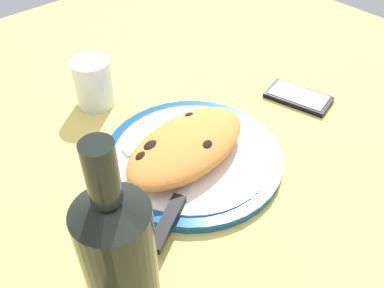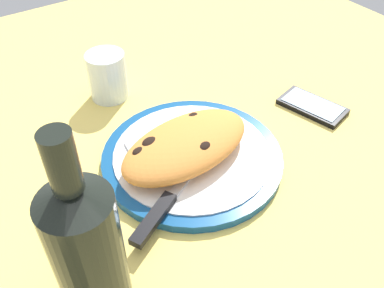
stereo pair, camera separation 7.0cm
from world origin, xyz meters
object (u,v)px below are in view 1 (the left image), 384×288
(plate, at_px, (192,157))
(smartphone, at_px, (298,97))
(knife, at_px, (176,206))
(wine_bottle, at_px, (120,264))
(water_glass, at_px, (94,85))
(calzone, at_px, (187,146))
(fork, at_px, (157,139))

(plate, relative_size, smartphone, 2.20)
(knife, height_order, wine_bottle, wine_bottle)
(water_glass, bearing_deg, wine_bottle, 62.47)
(knife, bearing_deg, calzone, -139.97)
(water_glass, bearing_deg, plate, 96.68)
(calzone, bearing_deg, smartphone, 177.42)
(fork, height_order, knife, knife)
(knife, height_order, water_glass, water_glass)
(plate, height_order, knife, knife)
(smartphone, xyz_separation_m, water_glass, (0.31, -0.27, 0.04))
(calzone, relative_size, knife, 1.15)
(calzone, bearing_deg, fork, -80.98)
(plate, bearing_deg, knife, 36.38)
(wine_bottle, bearing_deg, calzone, -146.24)
(plate, xyz_separation_m, knife, (0.10, 0.07, 0.01))
(knife, xyz_separation_m, water_glass, (-0.07, -0.33, 0.02))
(smartphone, bearing_deg, fork, -14.57)
(fork, distance_m, water_glass, 0.19)
(calzone, xyz_separation_m, knife, (0.09, 0.07, -0.02))
(calzone, height_order, knife, calzone)
(knife, relative_size, water_glass, 2.29)
(wine_bottle, bearing_deg, water_glass, -117.53)
(fork, xyz_separation_m, smartphone, (-0.30, 0.08, -0.01))
(calzone, distance_m, water_glass, 0.25)
(knife, relative_size, smartphone, 1.57)
(knife, bearing_deg, water_glass, -101.94)
(fork, relative_size, water_glass, 1.68)
(calzone, distance_m, knife, 0.11)
(wine_bottle, bearing_deg, knife, -150.53)
(plate, xyz_separation_m, smartphone, (-0.28, 0.01, -0.00))
(fork, distance_m, smartphone, 0.31)
(smartphone, distance_m, wine_bottle, 0.55)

